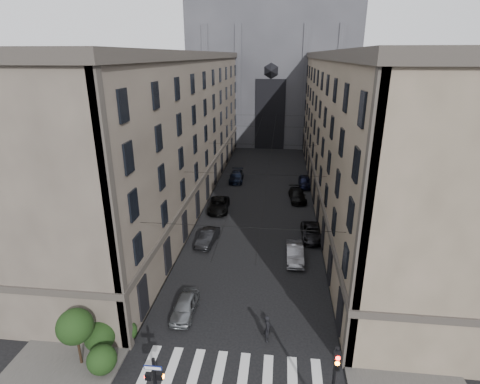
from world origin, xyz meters
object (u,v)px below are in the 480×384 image
(traffic_light_right, at_px, (334,379))
(car_left_midnear, at_px, (208,238))
(car_right_near, at_px, (295,253))
(pedestrian, at_px, (268,328))
(gothic_tower, at_px, (273,58))
(car_left_far, at_px, (236,176))
(car_right_midfar, at_px, (297,195))
(car_left_near, at_px, (185,306))
(car_right_far, at_px, (305,182))
(car_right_midnear, at_px, (312,232))
(pedestrian_signal_left, at_px, (155,384))
(car_left_midfar, at_px, (219,205))

(traffic_light_right, bearing_deg, car_left_midnear, 117.95)
(car_right_near, height_order, pedestrian, pedestrian)
(gothic_tower, height_order, car_left_far, gothic_tower)
(gothic_tower, distance_m, car_right_midfar, 43.94)
(car_left_near, distance_m, car_right_far, 32.27)
(car_left_near, distance_m, car_left_midnear, 11.25)
(car_left_near, relative_size, car_right_far, 0.89)
(car_left_midnear, distance_m, pedestrian, 14.92)
(car_right_near, relative_size, car_right_midnear, 0.92)
(car_right_midfar, height_order, car_right_far, car_right_far)
(traffic_light_right, height_order, car_right_far, traffic_light_right)
(car_left_near, distance_m, car_right_midnear, 17.16)
(traffic_light_right, distance_m, car_right_midnear, 21.99)
(gothic_tower, relative_size, car_right_far, 12.78)
(traffic_light_right, xyz_separation_m, car_right_near, (-1.40, 17.06, -2.54))
(car_right_near, relative_size, pedestrian, 2.31)
(car_right_far, relative_size, pedestrian, 2.31)
(traffic_light_right, distance_m, car_left_midnear, 22.08)
(car_left_near, distance_m, car_right_near, 12.26)
(traffic_light_right, relative_size, car_right_near, 1.15)
(pedestrian_signal_left, bearing_deg, car_right_midnear, 66.54)
(gothic_tower, height_order, car_right_midfar, gothic_tower)
(car_left_near, relative_size, car_left_midfar, 0.76)
(pedestrian, bearing_deg, gothic_tower, 3.88)
(car_right_near, bearing_deg, car_right_far, 83.63)
(pedestrian_signal_left, xyz_separation_m, car_right_far, (9.71, 39.11, -1.55))
(gothic_tower, height_order, car_right_midnear, gothic_tower)
(car_left_midnear, bearing_deg, car_right_midnear, 19.88)
(car_right_far, bearing_deg, car_right_midnear, -89.90)
(car_left_far, relative_size, car_right_midfar, 1.03)
(car_right_midnear, distance_m, car_right_midfar, 11.08)
(car_left_midnear, height_order, car_right_near, car_right_near)
(car_right_midnear, relative_size, car_right_far, 1.08)
(car_left_near, distance_m, car_left_far, 31.95)
(car_right_midnear, distance_m, pedestrian, 16.27)
(car_left_midnear, distance_m, car_right_near, 9.18)
(gothic_tower, relative_size, car_right_midfar, 11.64)
(traffic_light_right, bearing_deg, car_right_midfar, 91.18)
(car_left_near, bearing_deg, gothic_tower, 87.10)
(traffic_light_right, height_order, car_left_midfar, traffic_light_right)
(gothic_tower, bearing_deg, car_left_near, -93.70)
(car_left_far, bearing_deg, pedestrian_signal_left, -91.33)
(traffic_light_right, xyz_separation_m, car_left_near, (-9.80, 8.14, -2.60))
(car_right_midfar, distance_m, pedestrian, 26.92)
(traffic_light_right, distance_m, car_left_far, 41.35)
(car_left_midfar, height_order, car_left_far, car_left_far)
(car_left_near, height_order, car_right_midnear, car_left_near)
(gothic_tower, distance_m, car_right_near, 58.67)
(car_right_near, distance_m, car_right_far, 21.72)
(traffic_light_right, xyz_separation_m, car_left_midnear, (-10.28, 19.37, -2.58))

